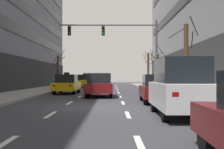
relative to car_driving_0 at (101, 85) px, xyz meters
name	(u,v)px	position (x,y,z in m)	size (l,w,h in m)	color
ground_plane	(95,107)	(0.03, -6.92, -0.85)	(120.00, 120.00, 0.00)	#38383D
lane_stripe_l1_s2	(3,145)	(-1.47, -14.92, -0.84)	(0.16, 2.00, 0.01)	silver
lane_stripe_l1_s3	(52,115)	(-1.47, -9.92, -0.84)	(0.16, 2.00, 0.01)	silver
lane_stripe_l1_s4	(71,103)	(-1.47, -4.92, -0.84)	(0.16, 2.00, 0.01)	silver
lane_stripe_l1_s5	(81,97)	(-1.47, 0.08, -0.84)	(0.16, 2.00, 0.01)	silver
lane_stripe_l1_s6	(87,93)	(-1.47, 5.08, -0.84)	(0.16, 2.00, 0.01)	silver
lane_stripe_l1_s7	(91,90)	(-1.47, 10.08, -0.84)	(0.16, 2.00, 0.01)	silver
lane_stripe_l1_s8	(94,88)	(-1.47, 15.08, -0.84)	(0.16, 2.00, 0.01)	silver
lane_stripe_l1_s9	(96,87)	(-1.47, 20.08, -0.84)	(0.16, 2.00, 0.01)	silver
lane_stripe_l1_s10	(98,86)	(-1.47, 25.08, -0.84)	(0.16, 2.00, 0.01)	silver
lane_stripe_l2_s2	(141,145)	(1.54, -14.92, -0.84)	(0.16, 2.00, 0.01)	silver
lane_stripe_l2_s3	(129,115)	(1.54, -9.92, -0.84)	(0.16, 2.00, 0.01)	silver
lane_stripe_l2_s4	(124,103)	(1.54, -4.92, -0.84)	(0.16, 2.00, 0.01)	silver
lane_stripe_l2_s5	(121,97)	(1.54, 0.08, -0.84)	(0.16, 2.00, 0.01)	silver
lane_stripe_l2_s6	(120,93)	(1.54, 5.08, -0.84)	(0.16, 2.00, 0.01)	silver
lane_stripe_l2_s7	(119,90)	(1.54, 10.08, -0.84)	(0.16, 2.00, 0.01)	silver
lane_stripe_l2_s8	(118,88)	(1.54, 15.08, -0.84)	(0.16, 2.00, 0.01)	silver
lane_stripe_l2_s9	(117,87)	(1.54, 20.08, -0.84)	(0.16, 2.00, 0.01)	silver
lane_stripe_l2_s10	(117,86)	(1.54, 25.08, -0.84)	(0.16, 2.00, 0.01)	silver
car_driving_0	(101,85)	(0.00, 0.00, 0.00)	(1.95, 4.60, 1.72)	black
taxi_driving_1	(68,84)	(-2.95, 3.67, -0.03)	(1.95, 4.45, 1.83)	black
taxi_driving_2	(86,81)	(-2.83, 18.91, 0.01)	(2.12, 4.71, 1.93)	black
car_parked_1	(182,88)	(3.49, -10.36, 0.23)	(1.91, 4.48, 2.16)	black
car_parked_2	(158,89)	(3.49, -4.78, -0.06)	(1.89, 4.31, 1.60)	black
traffic_signal_0	(124,40)	(1.90, 4.89, 3.92)	(8.83, 0.35, 6.45)	#4C4C51
street_tree_0	(159,70)	(6.11, 11.61, 1.40)	(2.06, 2.08, 5.06)	#4C3823
street_tree_1	(187,59)	(6.12, -0.94, 1.90)	(2.09, 2.09, 5.45)	#4C3823
street_tree_2	(149,68)	(6.13, 20.19, 1.80)	(1.70, 1.57, 5.14)	#4C3823
street_tree_3	(59,70)	(-6.05, 16.11, 1.43)	(1.72, 1.26, 4.83)	#4C3823
pedestrian_0	(164,81)	(5.11, 2.82, 0.22)	(0.39, 0.41, 1.61)	brown
pedestrian_1	(210,83)	(5.94, -6.22, 0.30)	(0.52, 0.27, 1.72)	brown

